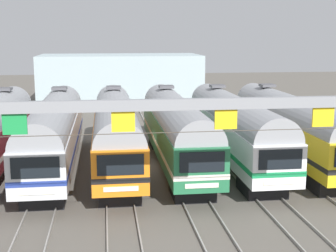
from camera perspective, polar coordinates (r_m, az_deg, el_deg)
The scene contains 9 objects.
ground_plane at distance 33.16m, azimuth -2.56°, elevation -4.88°, with size 160.00×160.00×0.00m, color #5B564F.
track_bed at distance 49.69m, azimuth -4.26°, elevation 0.45°, with size 21.66×70.00×0.15m.
commuter_train_silver at distance 32.60m, azimuth -13.25°, elevation -0.57°, with size 2.88×18.06×5.05m.
commuter_train_orange at distance 32.43m, azimuth -6.15°, elevation -0.40°, with size 2.88×18.06×5.05m.
commuter_train_green at distance 32.77m, azimuth 0.91°, elevation -0.23°, with size 2.88×18.06×5.05m.
commuter_train_white at distance 33.58m, azimuth 7.73°, elevation -0.05°, with size 2.88×18.06×5.05m.
commuter_train_yellow at distance 34.85m, azimuth 14.14°, elevation 0.11°, with size 2.88×18.06×5.05m.
catenary_gantry at distance 18.86m, azimuth 0.85°, elevation -0.19°, with size 25.39×0.44×6.97m.
maintenance_building at distance 66.73m, azimuth -5.63°, elevation 5.68°, with size 21.47×10.00×6.20m, color #9EB2B7.
Camera 1 is at (-2.69, -31.83, 8.91)m, focal length 51.84 mm.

